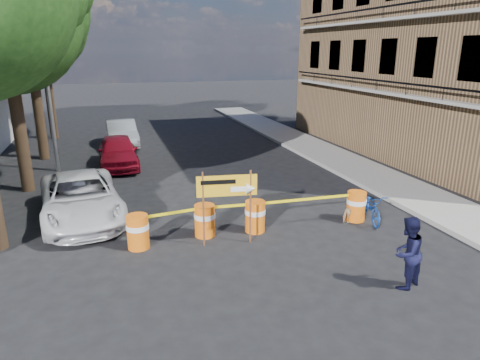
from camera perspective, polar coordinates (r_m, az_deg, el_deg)
ground at (r=11.40m, az=4.22°, el=-8.75°), size 120.00×120.00×0.00m
sidewalk_east at (r=19.12m, az=15.01°, el=1.66°), size 2.40×40.00×0.15m
apartment_building at (r=23.65m, az=26.07°, el=17.94°), size 8.00×16.00×12.00m
tree_mid_a at (r=16.80m, az=-28.90°, el=18.65°), size 5.25×5.00×8.68m
tree_mid_b at (r=21.78m, az=-26.66°, el=19.99°), size 5.67×5.40×9.62m
tree_far at (r=26.71m, az=-24.92°, el=18.25°), size 5.04×4.80×8.84m
streetlamp at (r=19.14m, az=-24.40°, el=13.85°), size 1.25×0.18×8.00m
barrel_far_left at (r=11.38m, az=-13.47°, el=-6.63°), size 0.58×0.58×0.90m
barrel_mid_left at (r=11.81m, az=-4.73°, el=-5.31°), size 0.58×0.58×0.90m
barrel_mid_right at (r=12.06m, az=2.03°, el=-4.77°), size 0.58×0.58×0.90m
barrel_far_right at (r=13.29m, az=15.23°, el=-3.29°), size 0.58×0.58×0.90m
detour_sign at (r=10.96m, az=-0.62°, el=-1.43°), size 1.55×0.40×2.01m
pedestrian at (r=9.87m, az=21.39°, el=-9.02°), size 0.96×0.87×1.61m
bicycle at (r=13.23m, az=17.17°, el=-1.73°), size 0.83×1.04×1.73m
dog at (r=13.20m, az=14.83°, el=-4.19°), size 0.77×0.55×0.59m
suv_white at (r=13.73m, az=-20.47°, el=-2.24°), size 2.75×5.04×1.34m
sedan_red at (r=19.43m, az=-15.96°, el=3.69°), size 1.65×4.03×1.37m
sedan_silver at (r=23.67m, az=-15.51°, el=6.02°), size 1.61×4.21×1.37m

